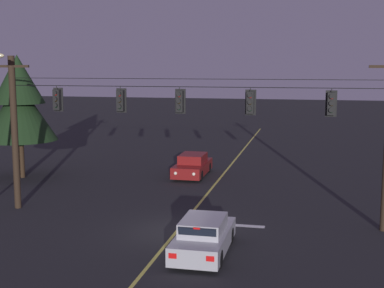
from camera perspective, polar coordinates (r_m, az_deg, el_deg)
name	(u,v)px	position (r m, az deg, el deg)	size (l,w,h in m)	color
ground_plane	(176,232)	(23.19, -1.69, -9.24)	(180.00, 180.00, 0.00)	black
lane_centre_stripe	(211,189)	(30.86, 2.01, -4.77)	(0.14, 60.00, 0.01)	#D1C64C
stop_bar_paint	(226,225)	(24.26, 3.61, -8.45)	(3.40, 0.36, 0.01)	silver
signal_span_assembly	(187,135)	(24.38, -0.51, 0.95)	(18.97, 0.32, 7.43)	#2D2116
traffic_light_leftmost	(57,100)	(26.35, -14.03, 4.55)	(0.48, 0.41, 1.22)	black
traffic_light_left_inner	(120,101)	(25.10, -7.54, 4.55)	(0.48, 0.41, 1.22)	black
traffic_light_centre	(180,101)	(24.29, -1.32, 4.49)	(0.48, 0.41, 1.22)	black
traffic_light_right_inner	(250,103)	(23.74, 6.14, 4.36)	(0.48, 0.41, 1.22)	black
traffic_light_rightmost	(331,104)	(23.61, 14.43, 4.12)	(0.48, 0.41, 1.22)	black
car_waiting_near_lane	(204,237)	(20.52, 1.23, -9.71)	(1.80, 4.33, 1.39)	#A5A5AD
car_oncoming_lead	(192,166)	(34.41, 0.05, -2.30)	(1.80, 4.42, 1.39)	maroon
tree_verge_near	(19,102)	(35.05, -17.75, 4.23)	(4.57, 4.57, 7.61)	#332316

